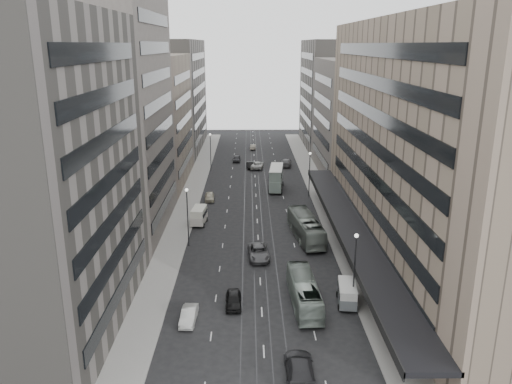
{
  "coord_description": "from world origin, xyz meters",
  "views": [
    {
      "loc": [
        -1.29,
        -52.44,
        26.92
      ],
      "look_at": [
        -0.29,
        15.74,
        6.65
      ],
      "focal_mm": 35.0,
      "sensor_mm": 36.0,
      "label": 1
    }
  ],
  "objects": [
    {
      "name": "department_store",
      "position": [
        21.45,
        8.0,
        14.95
      ],
      "size": [
        19.2,
        60.0,
        30.0
      ],
      "color": "gray",
      "rests_on": "ground"
    },
    {
      "name": "building_right_mid",
      "position": [
        21.5,
        52.0,
        12.0
      ],
      "size": [
        15.0,
        28.0,
        24.0
      ],
      "primitive_type": "cube",
      "color": "#554F4A",
      "rests_on": "ground"
    },
    {
      "name": "lamp_left_near",
      "position": [
        -9.7,
        12.0,
        5.2
      ],
      "size": [
        0.44,
        0.44,
        8.32
      ],
      "color": "#262628",
      "rests_on": "ground"
    },
    {
      "name": "sedan_3",
      "position": [
        2.88,
        -16.74,
        0.86
      ],
      "size": [
        2.49,
        5.95,
        1.72
      ],
      "primitive_type": "imported",
      "rotation": [
        0.0,
        0.0,
        3.13
      ],
      "color": "#232325",
      "rests_on": "ground"
    },
    {
      "name": "sedan_1",
      "position": [
        -7.42,
        -7.77,
        0.68
      ],
      "size": [
        1.62,
        4.2,
        1.36
      ],
      "primitive_type": "imported",
      "rotation": [
        0.0,
        0.0,
        -0.04
      ],
      "color": "#BBBBB7",
      "rests_on": "ground"
    },
    {
      "name": "building_left_d",
      "position": [
        -21.5,
        79.0,
        14.0
      ],
      "size": [
        15.0,
        38.0,
        28.0
      ],
      "primitive_type": "cube",
      "color": "#65615B",
      "rests_on": "ground"
    },
    {
      "name": "sedan_7",
      "position": [
        7.26,
        59.08,
        0.82
      ],
      "size": [
        2.84,
        5.82,
        1.63
      ],
      "primitive_type": "imported",
      "rotation": [
        0.0,
        0.0,
        3.04
      ],
      "color": "#5C5C5F",
      "rests_on": "ground"
    },
    {
      "name": "sidewalk_right",
      "position": [
        12.0,
        37.5,
        0.07
      ],
      "size": [
        4.0,
        125.0,
        0.15
      ],
      "primitive_type": "cube",
      "color": "gray",
      "rests_on": "ground"
    },
    {
      "name": "sedan_6",
      "position": [
        0.61,
        56.96,
        0.78
      ],
      "size": [
        3.22,
        5.85,
        1.55
      ],
      "primitive_type": "imported",
      "rotation": [
        0.0,
        0.0,
        3.02
      ],
      "color": "silver",
      "rests_on": "ground"
    },
    {
      "name": "sedan_0",
      "position": [
        -2.99,
        -4.71,
        0.72
      ],
      "size": [
        1.83,
        4.29,
        1.44
      ],
      "primitive_type": "imported",
      "rotation": [
        0.0,
        0.0,
        0.03
      ],
      "color": "black",
      "rests_on": "ground"
    },
    {
      "name": "building_left_c",
      "position": [
        -21.5,
        46.0,
        12.5
      ],
      "size": [
        15.0,
        28.0,
        25.0
      ],
      "primitive_type": "cube",
      "color": "slate",
      "rests_on": "ground"
    },
    {
      "name": "pedestrian",
      "position": [
        12.29,
        -8.22,
        1.02
      ],
      "size": [
        0.76,
        0.73,
        1.74
      ],
      "primitive_type": "imported",
      "rotation": [
        0.0,
        0.0,
        3.84
      ],
      "color": "black",
      "rests_on": "sidewalk_right"
    },
    {
      "name": "sedan_5",
      "position": [
        -1.02,
        56.98,
        0.7
      ],
      "size": [
        1.83,
        4.37,
        1.4
      ],
      "primitive_type": "imported",
      "rotation": [
        0.0,
        0.0,
        0.08
      ],
      "color": "black",
      "rests_on": "ground"
    },
    {
      "name": "building_left_a",
      "position": [
        -21.5,
        -8.0,
        15.0
      ],
      "size": [
        15.0,
        28.0,
        30.0
      ],
      "primitive_type": "cube",
      "color": "#65615B",
      "rests_on": "ground"
    },
    {
      "name": "double_decker",
      "position": [
        3.92,
        39.63,
        2.41
      ],
      "size": [
        3.21,
        8.37,
        4.47
      ],
      "rotation": [
        0.0,
        0.0,
        -0.1
      ],
      "color": "slate",
      "rests_on": "ground"
    },
    {
      "name": "lamp_right_far",
      "position": [
        9.7,
        35.0,
        5.2
      ],
      "size": [
        0.44,
        0.44,
        8.32
      ],
      "color": "#262628",
      "rests_on": "ground"
    },
    {
      "name": "sedan_8",
      "position": [
        -4.2,
        63.69,
        0.72
      ],
      "size": [
        1.89,
        4.31,
        1.44
      ],
      "primitive_type": "imported",
      "rotation": [
        0.0,
        0.0,
        -0.05
      ],
      "color": "#262628",
      "rests_on": "ground"
    },
    {
      "name": "building_left_b",
      "position": [
        -21.5,
        19.0,
        17.0
      ],
      "size": [
        15.0,
        26.0,
        34.0
      ],
      "primitive_type": "cube",
      "color": "#554F4A",
      "rests_on": "ground"
    },
    {
      "name": "ground",
      "position": [
        0.0,
        0.0,
        0.0
      ],
      "size": [
        220.0,
        220.0,
        0.0
      ],
      "primitive_type": "plane",
      "color": "black",
      "rests_on": "ground"
    },
    {
      "name": "lamp_right_near",
      "position": [
        9.7,
        -5.0,
        5.2
      ],
      "size": [
        0.44,
        0.44,
        8.32
      ],
      "color": "#262628",
      "rests_on": "ground"
    },
    {
      "name": "sidewalk_left",
      "position": [
        -12.0,
        37.5,
        0.07
      ],
      "size": [
        4.0,
        125.0,
        0.15
      ],
      "primitive_type": "cube",
      "color": "gray",
      "rests_on": "ground"
    },
    {
      "name": "bus_far",
      "position": [
        6.85,
        14.43,
        1.72
      ],
      "size": [
        4.47,
        12.64,
        3.45
      ],
      "primitive_type": "imported",
      "rotation": [
        0.0,
        0.0,
        3.27
      ],
      "color": "gray",
      "rests_on": "ground"
    },
    {
      "name": "sedan_2",
      "position": [
        -0.07,
        7.75,
        0.79
      ],
      "size": [
        3.02,
        5.87,
        1.58
      ],
      "primitive_type": "imported",
      "rotation": [
        0.0,
        0.0,
        0.07
      ],
      "color": "#555557",
      "rests_on": "ground"
    },
    {
      "name": "building_right_far",
      "position": [
        21.5,
        82.0,
        14.0
      ],
      "size": [
        15.0,
        32.0,
        28.0
      ],
      "primitive_type": "cube",
      "color": "#65615B",
      "rests_on": "ground"
    },
    {
      "name": "vw_microbus",
      "position": [
        9.2,
        -4.45,
        1.31
      ],
      "size": [
        2.4,
        4.53,
        2.35
      ],
      "rotation": [
        0.0,
        0.0,
        -0.12
      ],
      "color": "slate",
      "rests_on": "ground"
    },
    {
      "name": "lamp_left_far",
      "position": [
        -9.7,
        55.0,
        5.2
      ],
      "size": [
        0.44,
        0.44,
        8.32
      ],
      "color": "#262628",
      "rests_on": "ground"
    },
    {
      "name": "bus_near",
      "position": [
        4.57,
        -4.49,
        1.51
      ],
      "size": [
        3.0,
        10.91,
        3.01
      ],
      "primitive_type": "imported",
      "rotation": [
        0.0,
        0.0,
        3.19
      ],
      "color": "gray",
      "rests_on": "ground"
    },
    {
      "name": "sedan_9",
      "position": [
        -0.19,
        78.15,
        0.66
      ],
      "size": [
        1.62,
        4.08,
        1.32
      ],
      "primitive_type": "imported",
      "rotation": [
        0.0,
        0.0,
        3.09
      ],
      "color": "#9F9684",
      "rests_on": "ground"
    },
    {
      "name": "sedan_4",
      "position": [
        -8.35,
        32.96,
        0.71
      ],
      "size": [
        1.95,
        4.26,
        1.41
      ],
      "primitive_type": "imported",
      "rotation": [
        0.0,
        0.0,
        0.07
      ],
      "color": "#BFB69E",
      "rests_on": "ground"
    },
    {
      "name": "panel_van",
      "position": [
        -9.05,
        20.7,
        1.47
      ],
      "size": [
        2.44,
        4.41,
        2.67
      ],
      "rotation": [
        0.0,
        0.0,
        -0.1
      ],
      "color": "beige",
      "rests_on": "ground"
    }
  ]
}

